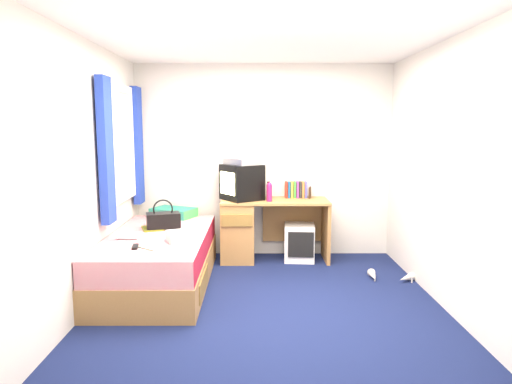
{
  "coord_description": "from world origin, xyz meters",
  "views": [
    {
      "loc": [
        -0.11,
        -4.05,
        1.62
      ],
      "look_at": [
        -0.1,
        0.7,
        0.95
      ],
      "focal_mm": 32.0,
      "sensor_mm": 36.0,
      "label": 1
    }
  ],
  "objects_px": {
    "pink_water_bottle": "(269,193)",
    "magazine": "(153,228)",
    "pillow": "(174,213)",
    "handbag": "(163,220)",
    "crt_tv": "(242,182)",
    "remote_control": "(135,247)",
    "storage_cube": "(299,242)",
    "water_bottle": "(128,236)",
    "white_heels": "(389,277)",
    "aerosol_can": "(269,191)",
    "picture_frame": "(310,193)",
    "colour_swatch_fan": "(148,248)",
    "bed": "(159,260)",
    "vcr": "(242,161)",
    "towel": "(183,236)",
    "desk": "(252,227)"
  },
  "relations": [
    {
      "from": "picture_frame",
      "to": "magazine",
      "type": "height_order",
      "value": "picture_frame"
    },
    {
      "from": "pillow",
      "to": "picture_frame",
      "type": "relative_size",
      "value": 3.59
    },
    {
      "from": "bed",
      "to": "colour_swatch_fan",
      "type": "xyz_separation_m",
      "value": [
        0.03,
        -0.58,
        0.28
      ]
    },
    {
      "from": "storage_cube",
      "to": "handbag",
      "type": "bearing_deg",
      "value": -152.28
    },
    {
      "from": "vcr",
      "to": "water_bottle",
      "type": "distance_m",
      "value": 1.7
    },
    {
      "from": "storage_cube",
      "to": "water_bottle",
      "type": "bearing_deg",
      "value": -143.36
    },
    {
      "from": "remote_control",
      "to": "white_heels",
      "type": "relative_size",
      "value": 0.32
    },
    {
      "from": "pillow",
      "to": "handbag",
      "type": "bearing_deg",
      "value": -89.4
    },
    {
      "from": "picture_frame",
      "to": "handbag",
      "type": "bearing_deg",
      "value": -141.29
    },
    {
      "from": "magazine",
      "to": "white_heels",
      "type": "height_order",
      "value": "magazine"
    },
    {
      "from": "handbag",
      "to": "colour_swatch_fan",
      "type": "relative_size",
      "value": 1.78
    },
    {
      "from": "aerosol_can",
      "to": "remote_control",
      "type": "xyz_separation_m",
      "value": [
        -1.25,
        -1.48,
        -0.3
      ]
    },
    {
      "from": "water_bottle",
      "to": "aerosol_can",
      "type": "bearing_deg",
      "value": 39.83
    },
    {
      "from": "aerosol_can",
      "to": "remote_control",
      "type": "bearing_deg",
      "value": -130.3
    },
    {
      "from": "picture_frame",
      "to": "towel",
      "type": "xyz_separation_m",
      "value": [
        -1.37,
        -1.33,
        -0.23
      ]
    },
    {
      "from": "storage_cube",
      "to": "picture_frame",
      "type": "relative_size",
      "value": 3.2
    },
    {
      "from": "pillow",
      "to": "colour_swatch_fan",
      "type": "height_order",
      "value": "pillow"
    },
    {
      "from": "towel",
      "to": "white_heels",
      "type": "relative_size",
      "value": 0.58
    },
    {
      "from": "vcr",
      "to": "water_bottle",
      "type": "xyz_separation_m",
      "value": [
        -1.08,
        -1.15,
        -0.64
      ]
    },
    {
      "from": "crt_tv",
      "to": "remote_control",
      "type": "height_order",
      "value": "crt_tv"
    },
    {
      "from": "towel",
      "to": "water_bottle",
      "type": "height_order",
      "value": "towel"
    },
    {
      "from": "crt_tv",
      "to": "aerosol_can",
      "type": "bearing_deg",
      "value": 59.82
    },
    {
      "from": "desk",
      "to": "towel",
      "type": "height_order",
      "value": "desk"
    },
    {
      "from": "water_bottle",
      "to": "colour_swatch_fan",
      "type": "distance_m",
      "value": 0.44
    },
    {
      "from": "bed",
      "to": "handbag",
      "type": "bearing_deg",
      "value": 88.34
    },
    {
      "from": "water_bottle",
      "to": "bed",
      "type": "bearing_deg",
      "value": 43.54
    },
    {
      "from": "remote_control",
      "to": "magazine",
      "type": "bearing_deg",
      "value": 81.45
    },
    {
      "from": "vcr",
      "to": "white_heels",
      "type": "distance_m",
      "value": 2.14
    },
    {
      "from": "towel",
      "to": "remote_control",
      "type": "xyz_separation_m",
      "value": [
        -0.4,
        -0.24,
        -0.04
      ]
    },
    {
      "from": "pillow",
      "to": "vcr",
      "type": "xyz_separation_m",
      "value": [
        0.83,
        0.03,
        0.62
      ]
    },
    {
      "from": "picture_frame",
      "to": "white_heels",
      "type": "bearing_deg",
      "value": -37.5
    },
    {
      "from": "vcr",
      "to": "bed",
      "type": "bearing_deg",
      "value": -78.98
    },
    {
      "from": "pink_water_bottle",
      "to": "magazine",
      "type": "relative_size",
      "value": 0.71
    },
    {
      "from": "pillow",
      "to": "storage_cube",
      "type": "xyz_separation_m",
      "value": [
        1.54,
        -0.01,
        -0.37
      ]
    },
    {
      "from": "storage_cube",
      "to": "magazine",
      "type": "distance_m",
      "value": 1.8
    },
    {
      "from": "magazine",
      "to": "desk",
      "type": "bearing_deg",
      "value": 32.71
    },
    {
      "from": "picture_frame",
      "to": "aerosol_can",
      "type": "xyz_separation_m",
      "value": [
        -0.52,
        -0.1,
        0.03
      ]
    },
    {
      "from": "storage_cube",
      "to": "vcr",
      "type": "relative_size",
      "value": 1.11
    },
    {
      "from": "pink_water_bottle",
      "to": "towel",
      "type": "xyz_separation_m",
      "value": [
        -0.86,
        -1.09,
        -0.26
      ]
    },
    {
      "from": "desk",
      "to": "pink_water_bottle",
      "type": "xyz_separation_m",
      "value": [
        0.21,
        -0.13,
        0.44
      ]
    },
    {
      "from": "picture_frame",
      "to": "water_bottle",
      "type": "height_order",
      "value": "picture_frame"
    },
    {
      "from": "crt_tv",
      "to": "remote_control",
      "type": "xyz_separation_m",
      "value": [
        -0.93,
        -1.46,
        -0.41
      ]
    },
    {
      "from": "bed",
      "to": "pink_water_bottle",
      "type": "bearing_deg",
      "value": 34.09
    },
    {
      "from": "towel",
      "to": "colour_swatch_fan",
      "type": "relative_size",
      "value": 1.33
    },
    {
      "from": "storage_cube",
      "to": "pink_water_bottle",
      "type": "height_order",
      "value": "pink_water_bottle"
    },
    {
      "from": "vcr",
      "to": "colour_swatch_fan",
      "type": "height_order",
      "value": "vcr"
    },
    {
      "from": "picture_frame",
      "to": "aerosol_can",
      "type": "bearing_deg",
      "value": -156.5
    },
    {
      "from": "bed",
      "to": "desk",
      "type": "distance_m",
      "value": 1.33
    },
    {
      "from": "pink_water_bottle",
      "to": "colour_swatch_fan",
      "type": "relative_size",
      "value": 0.9
    },
    {
      "from": "pink_water_bottle",
      "to": "water_bottle",
      "type": "bearing_deg",
      "value": -144.08
    }
  ]
}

